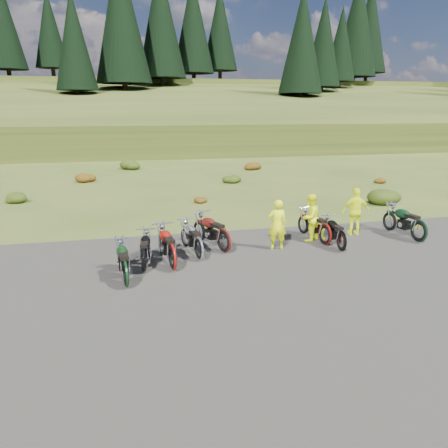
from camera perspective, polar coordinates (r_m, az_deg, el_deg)
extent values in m
plane|color=#394A18|center=(12.64, 5.71, -5.79)|extent=(300.00, 300.00, 0.00)
cube|color=black|center=(10.91, 9.09, -9.38)|extent=(20.00, 12.00, 0.04)
cube|color=#2B3E14|center=(121.32, -11.43, 12.60)|extent=(300.00, 90.00, 9.17)
cylinder|color=black|center=(82.14, -26.23, 17.03)|extent=(0.70, 0.70, 2.20)
cone|color=black|center=(83.00, -26.90, 22.44)|extent=(6.16, 6.16, 14.00)
cylinder|color=black|center=(87.09, -21.37, 17.85)|extent=(0.70, 0.70, 2.20)
cone|color=black|center=(87.89, -21.87, 22.64)|extent=(5.72, 5.72, 13.00)
cylinder|color=black|center=(61.40, -18.46, 15.40)|extent=(0.70, 0.70, 2.20)
cone|color=black|center=(61.93, -19.03, 21.77)|extent=(5.28, 5.28, 12.00)
cylinder|color=black|center=(67.22, -12.79, 16.70)|extent=(0.70, 0.70, 2.20)
cone|color=black|center=(68.30, -13.31, 25.02)|extent=(7.92, 7.92, 18.00)
cylinder|color=black|center=(73.58, -7.99, 17.67)|extent=(0.70, 0.70, 2.20)
cone|color=black|center=(74.64, -8.28, 24.89)|extent=(7.48, 7.48, 17.00)
cylinder|color=black|center=(80.36, -3.95, 18.39)|extent=(0.70, 0.70, 2.20)
cone|color=black|center=(81.38, -4.07, 24.66)|extent=(7.04, 7.04, 16.00)
cylinder|color=black|center=(87.43, -0.52, 18.80)|extent=(0.70, 0.70, 2.20)
cone|color=black|center=(88.39, -0.54, 24.24)|extent=(6.60, 6.60, 15.00)
cylinder|color=black|center=(65.12, 9.84, 15.68)|extent=(0.70, 0.70, 2.20)
cone|color=black|center=(65.72, 10.16, 22.58)|extent=(6.16, 6.16, 14.00)
cylinder|color=black|center=(73.05, 12.53, 16.40)|extent=(0.70, 0.70, 2.20)
cone|color=black|center=(73.65, 12.88, 22.15)|extent=(5.72, 5.72, 13.00)
cylinder|color=black|center=(81.11, 14.71, 16.94)|extent=(0.70, 0.70, 2.20)
cone|color=black|center=(81.70, 15.06, 21.77)|extent=(5.28, 5.28, 12.00)
cylinder|color=black|center=(89.27, 16.51, 17.37)|extent=(0.70, 0.70, 2.20)
cone|color=black|center=(90.33, 17.01, 23.64)|extent=(7.92, 7.92, 18.00)
cylinder|color=black|center=(97.50, 18.00, 17.72)|extent=(0.70, 0.70, 2.20)
cone|color=black|center=(98.51, 18.48, 23.16)|extent=(7.48, 7.48, 17.00)
ellipsoid|color=#1D310C|center=(23.45, -25.70, 3.28)|extent=(1.03, 1.03, 0.61)
ellipsoid|color=#632E0C|center=(28.17, -17.70, 5.95)|extent=(1.30, 1.30, 0.77)
ellipsoid|color=#1D310C|center=(33.32, -12.03, 7.76)|extent=(1.56, 1.56, 0.92)
ellipsoid|color=#632E0C|center=(21.10, -3.28, 3.37)|extent=(0.77, 0.77, 0.45)
ellipsoid|color=#1D310C|center=(26.78, 0.93, 6.05)|extent=(1.03, 1.03, 0.61)
ellipsoid|color=#632E0C|center=(32.59, 3.67, 7.76)|extent=(1.30, 1.30, 0.77)
ellipsoid|color=#1D310C|center=(22.31, 20.35, 3.71)|extent=(1.56, 1.56, 0.92)
ellipsoid|color=#632E0C|center=(28.29, 19.45, 5.52)|extent=(0.77, 0.77, 0.45)
imported|color=#DEF00C|center=(14.04, 6.96, -0.19)|extent=(0.65, 0.48, 1.63)
imported|color=#DEF00C|center=(15.15, 11.15, 0.73)|extent=(1.00, 0.96, 1.62)
imported|color=#DEF00C|center=(16.26, 16.81, 1.49)|extent=(1.04, 0.54, 1.70)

